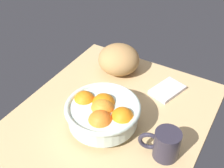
{
  "coord_description": "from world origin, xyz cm",
  "views": [
    {
      "loc": [
        54.72,
        33.29,
        65.46
      ],
      "look_at": [
        -9.97,
        -4.73,
        5.0
      ],
      "focal_mm": 46.19,
      "sensor_mm": 36.0,
      "label": 1
    }
  ],
  "objects_px": {
    "bread_loaf": "(119,59)",
    "napkin_folded": "(167,90)",
    "fruit_bowl": "(103,113)",
    "mug": "(165,144)"
  },
  "relations": [
    {
      "from": "bread_loaf",
      "to": "napkin_folded",
      "type": "distance_m",
      "value": 0.21
    },
    {
      "from": "bread_loaf",
      "to": "mug",
      "type": "distance_m",
      "value": 0.41
    },
    {
      "from": "napkin_folded",
      "to": "mug",
      "type": "height_order",
      "value": "mug"
    },
    {
      "from": "fruit_bowl",
      "to": "napkin_folded",
      "type": "bearing_deg",
      "value": 157.02
    },
    {
      "from": "napkin_folded",
      "to": "bread_loaf",
      "type": "bearing_deg",
      "value": -95.22
    },
    {
      "from": "fruit_bowl",
      "to": "napkin_folded",
      "type": "distance_m",
      "value": 0.28
    },
    {
      "from": "napkin_folded",
      "to": "mug",
      "type": "relative_size",
      "value": 1.04
    },
    {
      "from": "napkin_folded",
      "to": "mug",
      "type": "xyz_separation_m",
      "value": [
        0.26,
        0.09,
        0.04
      ]
    },
    {
      "from": "bread_loaf",
      "to": "mug",
      "type": "bearing_deg",
      "value": 47.16
    },
    {
      "from": "napkin_folded",
      "to": "fruit_bowl",
      "type": "bearing_deg",
      "value": -22.98
    }
  ]
}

